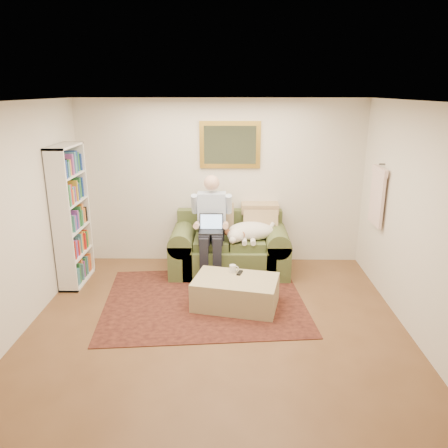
{
  "coord_description": "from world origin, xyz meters",
  "views": [
    {
      "loc": [
        0.17,
        -4.3,
        2.71
      ],
      "look_at": [
        0.07,
        1.41,
        0.95
      ],
      "focal_mm": 35.0,
      "sensor_mm": 36.0,
      "label": 1
    }
  ],
  "objects_px": {
    "seated_man": "(211,228)",
    "bookshelf": "(71,216)",
    "coffee_mug": "(233,269)",
    "sofa": "(229,252)",
    "sleeping_dog": "(251,231)",
    "ottoman": "(236,292)",
    "laptop": "(211,227)"
  },
  "relations": [
    {
      "from": "sleeping_dog",
      "to": "coffee_mug",
      "type": "xyz_separation_m",
      "value": [
        -0.28,
        -0.85,
        -0.25
      ]
    },
    {
      "from": "coffee_mug",
      "to": "sleeping_dog",
      "type": "bearing_deg",
      "value": 72.1
    },
    {
      "from": "seated_man",
      "to": "laptop",
      "type": "height_order",
      "value": "seated_man"
    },
    {
      "from": "laptop",
      "to": "coffee_mug",
      "type": "relative_size",
      "value": 3.48
    },
    {
      "from": "seated_man",
      "to": "sleeping_dog",
      "type": "bearing_deg",
      "value": 7.13
    },
    {
      "from": "seated_man",
      "to": "bookshelf",
      "type": "bearing_deg",
      "value": -172.86
    },
    {
      "from": "laptop",
      "to": "bookshelf",
      "type": "bearing_deg",
      "value": -174.84
    },
    {
      "from": "coffee_mug",
      "to": "bookshelf",
      "type": "relative_size",
      "value": 0.05
    },
    {
      "from": "sofa",
      "to": "laptop",
      "type": "distance_m",
      "value": 0.6
    },
    {
      "from": "sofa",
      "to": "seated_man",
      "type": "bearing_deg",
      "value": -148.55
    },
    {
      "from": "ottoman",
      "to": "bookshelf",
      "type": "height_order",
      "value": "bookshelf"
    },
    {
      "from": "laptop",
      "to": "bookshelf",
      "type": "xyz_separation_m",
      "value": [
        -1.98,
        -0.18,
        0.21
      ]
    },
    {
      "from": "ottoman",
      "to": "coffee_mug",
      "type": "height_order",
      "value": "coffee_mug"
    },
    {
      "from": "laptop",
      "to": "bookshelf",
      "type": "height_order",
      "value": "bookshelf"
    },
    {
      "from": "laptop",
      "to": "bookshelf",
      "type": "distance_m",
      "value": 2.0
    },
    {
      "from": "seated_man",
      "to": "bookshelf",
      "type": "xyz_separation_m",
      "value": [
        -1.98,
        -0.25,
        0.25
      ]
    },
    {
      "from": "coffee_mug",
      "to": "bookshelf",
      "type": "height_order",
      "value": "bookshelf"
    },
    {
      "from": "laptop",
      "to": "sofa",
      "type": "bearing_deg",
      "value": 41.02
    },
    {
      "from": "sleeping_dog",
      "to": "seated_man",
      "type": "bearing_deg",
      "value": -172.87
    },
    {
      "from": "sofa",
      "to": "bookshelf",
      "type": "bearing_deg",
      "value": -169.6
    },
    {
      "from": "sofa",
      "to": "coffee_mug",
      "type": "xyz_separation_m",
      "value": [
        0.05,
        -0.94,
        0.13
      ]
    },
    {
      "from": "sleeping_dog",
      "to": "laptop",
      "type": "bearing_deg",
      "value": -166.36
    },
    {
      "from": "sofa",
      "to": "seated_man",
      "type": "xyz_separation_m",
      "value": [
        -0.27,
        -0.16,
        0.45
      ]
    },
    {
      "from": "ottoman",
      "to": "coffee_mug",
      "type": "xyz_separation_m",
      "value": [
        -0.04,
        0.22,
        0.24
      ]
    },
    {
      "from": "ottoman",
      "to": "bookshelf",
      "type": "relative_size",
      "value": 0.53
    },
    {
      "from": "sofa",
      "to": "laptop",
      "type": "relative_size",
      "value": 5.15
    },
    {
      "from": "sofa",
      "to": "sleeping_dog",
      "type": "bearing_deg",
      "value": -15.74
    },
    {
      "from": "seated_man",
      "to": "ottoman",
      "type": "distance_m",
      "value": 1.2
    },
    {
      "from": "seated_man",
      "to": "bookshelf",
      "type": "relative_size",
      "value": 0.75
    },
    {
      "from": "seated_man",
      "to": "sleeping_dog",
      "type": "distance_m",
      "value": 0.6
    },
    {
      "from": "sofa",
      "to": "sleeping_dog",
      "type": "distance_m",
      "value": 0.5
    },
    {
      "from": "seated_man",
      "to": "ottoman",
      "type": "bearing_deg",
      "value": -70.33
    }
  ]
}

